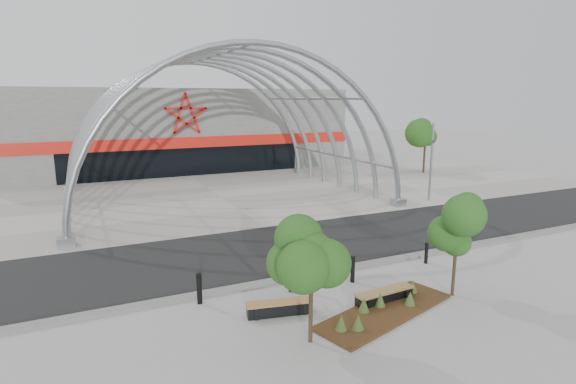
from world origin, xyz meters
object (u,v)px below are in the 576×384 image
at_px(signal_pole, 431,161).
at_px(bollard_2, 304,278).
at_px(bench_0, 280,308).
at_px(bench_1, 384,297).
at_px(street_tree_0, 311,252).
at_px(street_tree_1, 457,229).

relative_size(signal_pole, bollard_2, 4.97).
distance_m(bench_0, bench_1, 3.76).
relative_size(street_tree_0, bollard_2, 3.57).
xyz_separation_m(street_tree_1, bollard_2, (-4.78, 2.57, -1.98)).
bearing_deg(bollard_2, bench_1, -43.76).
distance_m(street_tree_0, bollard_2, 4.18).
height_order(signal_pole, bench_0, signal_pole).
bearing_deg(bench_0, bollard_2, 39.07).
height_order(street_tree_1, bollard_2, street_tree_1).
relative_size(street_tree_0, street_tree_1, 1.11).
height_order(signal_pole, street_tree_1, signal_pole).
distance_m(street_tree_1, bollard_2, 5.77).
height_order(bench_1, bollard_2, bollard_2).
bearing_deg(street_tree_1, street_tree_0, -174.06).
height_order(street_tree_0, bollard_2, street_tree_0).
xyz_separation_m(street_tree_1, bench_0, (-6.33, 1.30, -2.30)).
distance_m(street_tree_0, bench_1, 4.53).
relative_size(bench_0, bench_1, 0.97).
xyz_separation_m(bench_0, bollard_2, (1.56, 1.26, 0.32)).
bearing_deg(signal_pole, street_tree_0, -141.24).
bearing_deg(bollard_2, signal_pole, 33.62).
bearing_deg(bench_1, bollard_2, 136.24).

